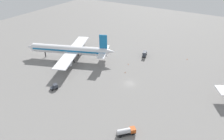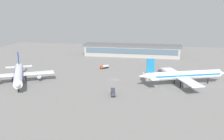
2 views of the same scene
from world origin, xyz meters
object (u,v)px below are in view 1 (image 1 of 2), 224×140
(safety_cone_mid_apron, at_px, (187,59))
(safety_cone_far_side, at_px, (128,64))
(safety_cone_near_gate, at_px, (125,72))
(baggage_tug, at_px, (55,87))
(fuel_truck, at_px, (126,131))
(airplane_at_gate, at_px, (70,50))
(catering_truck, at_px, (145,54))

(safety_cone_mid_apron, height_order, safety_cone_far_side, same)
(safety_cone_near_gate, xyz_separation_m, safety_cone_mid_apron, (23.97, 30.90, 0.00))
(baggage_tug, xyz_separation_m, safety_cone_mid_apron, (44.84, 59.11, -0.86))
(fuel_truck, distance_m, safety_cone_mid_apron, 65.08)
(safety_cone_mid_apron, xyz_separation_m, safety_cone_far_side, (-26.29, -22.91, 0.00))
(airplane_at_gate, xyz_separation_m, fuel_truck, (51.62, -31.13, -4.36))
(catering_truck, height_order, safety_cone_mid_apron, catering_truck)
(airplane_at_gate, bearing_deg, baggage_tug, 94.70)
(airplane_at_gate, bearing_deg, safety_cone_near_gate, 163.01)
(safety_cone_near_gate, xyz_separation_m, safety_cone_far_side, (-2.32, 7.99, 0.00))
(baggage_tug, bearing_deg, fuel_truck, -73.27)
(airplane_at_gate, bearing_deg, safety_cone_far_side, 177.33)
(baggage_tug, bearing_deg, safety_cone_far_side, -2.10)
(airplane_at_gate, height_order, fuel_truck, airplane_at_gate)
(baggage_tug, bearing_deg, catering_truck, 1.14)
(catering_truck, xyz_separation_m, safety_cone_mid_apron, (22.60, 8.90, -1.40))
(fuel_truck, xyz_separation_m, safety_cone_near_gate, (-18.11, 33.90, -1.09))
(airplane_at_gate, bearing_deg, fuel_truck, 127.20)
(baggage_tug, relative_size, safety_cone_far_side, 6.17)
(fuel_truck, bearing_deg, safety_cone_mid_apron, 40.39)
(safety_cone_mid_apron, distance_m, safety_cone_far_side, 34.88)
(baggage_tug, bearing_deg, safety_cone_near_gate, -11.46)
(catering_truck, xyz_separation_m, safety_cone_near_gate, (-1.37, -22.01, -1.40))
(safety_cone_near_gate, relative_size, safety_cone_far_side, 1.00)
(catering_truck, xyz_separation_m, fuel_truck, (16.74, -55.91, -0.31))
(airplane_at_gate, bearing_deg, catering_truck, -166.32)
(baggage_tug, xyz_separation_m, safety_cone_near_gate, (20.87, 28.21, -0.86))
(fuel_truck, height_order, safety_cone_mid_apron, fuel_truck)
(safety_cone_near_gate, height_order, safety_cone_mid_apron, same)
(safety_cone_near_gate, bearing_deg, safety_cone_mid_apron, 52.20)
(fuel_truck, distance_m, safety_cone_near_gate, 38.45)
(airplane_at_gate, height_order, baggage_tug, airplane_at_gate)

